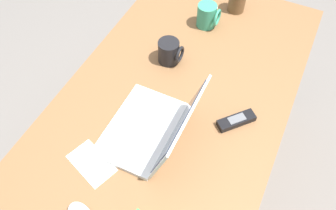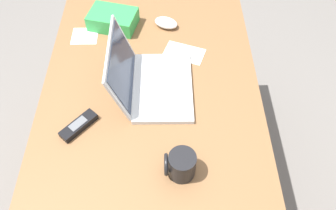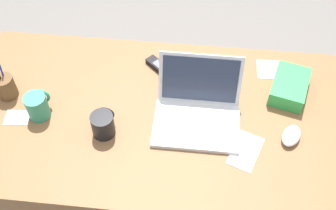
# 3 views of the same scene
# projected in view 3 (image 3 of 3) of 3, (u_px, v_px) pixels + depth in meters

# --- Properties ---
(ground_plane) EXTENTS (6.00, 6.00, 0.00)m
(ground_plane) POSITION_uv_depth(u_px,v_px,m) (157.00, 199.00, 2.23)
(ground_plane) COLOR slate
(desk) EXTENTS (1.53, 0.83, 0.75)m
(desk) POSITION_uv_depth(u_px,v_px,m) (155.00, 163.00, 1.94)
(desk) COLOR brown
(desk) RESTS_ON ground
(laptop) EXTENTS (0.33, 0.29, 0.22)m
(laptop) POSITION_uv_depth(u_px,v_px,m) (198.00, 111.00, 1.60)
(laptop) COLOR silver
(laptop) RESTS_ON desk
(computer_mouse) EXTENTS (0.10, 0.12, 0.04)m
(computer_mouse) POSITION_uv_depth(u_px,v_px,m) (291.00, 136.00, 1.56)
(computer_mouse) COLOR white
(computer_mouse) RESTS_ON desk
(coffee_mug_white) EXTENTS (0.09, 0.10, 0.10)m
(coffee_mug_white) POSITION_uv_depth(u_px,v_px,m) (103.00, 124.00, 1.56)
(coffee_mug_white) COLOR black
(coffee_mug_white) RESTS_ON desk
(coffee_mug_tall) EXTENTS (0.08, 0.10, 0.11)m
(coffee_mug_tall) POSITION_uv_depth(u_px,v_px,m) (38.00, 106.00, 1.61)
(coffee_mug_tall) COLOR #338C6B
(coffee_mug_tall) RESTS_ON desk
(cordless_phone) EXTENTS (0.13, 0.13, 0.03)m
(cordless_phone) POSITION_uv_depth(u_px,v_px,m) (161.00, 67.00, 1.79)
(cordless_phone) COLOR black
(cordless_phone) RESTS_ON desk
(pen_holder) EXTENTS (0.08, 0.08, 0.17)m
(pen_holder) POSITION_uv_depth(u_px,v_px,m) (6.00, 87.00, 1.67)
(pen_holder) COLOR brown
(pen_holder) RESTS_ON desk
(snack_bag) EXTENTS (0.18, 0.23, 0.07)m
(snack_bag) POSITION_uv_depth(u_px,v_px,m) (289.00, 87.00, 1.69)
(snack_bag) COLOR green
(snack_bag) RESTS_ON desk
(paper_note_near_laptop) EXTENTS (0.15, 0.19, 0.00)m
(paper_note_near_laptop) POSITION_uv_depth(u_px,v_px,m) (246.00, 151.00, 1.54)
(paper_note_near_laptop) COLOR white
(paper_note_near_laptop) RESTS_ON desk
(paper_note_left) EXTENTS (0.10, 0.11, 0.00)m
(paper_note_left) POSITION_uv_depth(u_px,v_px,m) (269.00, 70.00, 1.80)
(paper_note_left) COLOR white
(paper_note_left) RESTS_ON desk
(paper_note_right) EXTENTS (0.10, 0.08, 0.00)m
(paper_note_right) POSITION_uv_depth(u_px,v_px,m) (17.00, 118.00, 1.64)
(paper_note_right) COLOR white
(paper_note_right) RESTS_ON desk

